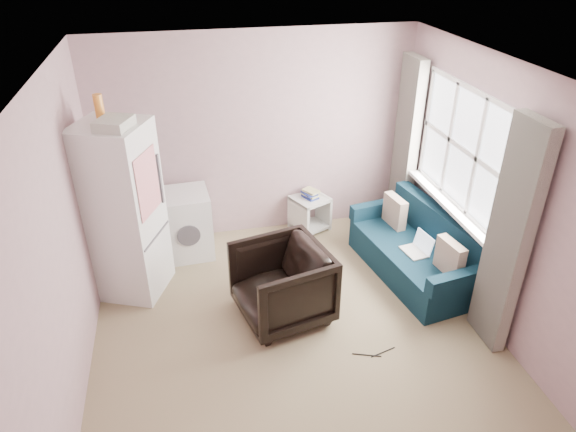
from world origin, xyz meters
The scene contains 8 objects.
room centered at (0.02, 0.01, 1.25)m, with size 3.84×4.24×2.54m.
armchair centered at (-0.07, 0.34, 0.43)m, with size 0.83×0.78×0.86m, color black.
fridge centered at (-1.53, 1.14, 0.95)m, with size 0.84×0.84×2.12m.
washing_machine centered at (-0.93, 1.71, 0.42)m, with size 0.59×0.60×0.80m.
side_table centered at (0.63, 1.94, 0.26)m, with size 0.54×0.54×0.56m.
sofa centered at (1.57, 0.73, 0.27)m, with size 1.02×1.78×0.75m.
window_dressing centered at (1.78, 0.70, 1.11)m, with size 0.17×2.62×2.18m.
floor_cables centered at (0.66, -0.38, 0.01)m, with size 0.42×0.10×0.01m.
Camera 1 is at (-0.88, -3.62, 3.46)m, focal length 32.00 mm.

